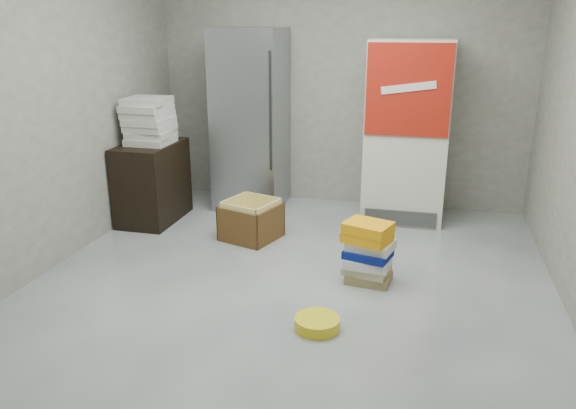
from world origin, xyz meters
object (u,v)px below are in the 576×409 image
Objects in this scene: coke_cooler at (407,131)px; phonebook_stack_main at (368,252)px; steel_fridge at (251,120)px; wood_shelf at (152,182)px; cardboard_box at (251,223)px.

coke_cooler is 3.62× the size of phonebook_stack_main.
wood_shelf is at bearing -138.69° from steel_fridge.
phonebook_stack_main is at bearing -22.22° from wood_shelf.
steel_fridge is 3.26× the size of cardboard_box.
wood_shelf is (-0.83, -0.73, -0.55)m from steel_fridge.
wood_shelf is 2.49m from phonebook_stack_main.
steel_fridge is 1.23m from wood_shelf.
coke_cooler is 2.63m from wood_shelf.
steel_fridge is 1.06× the size of coke_cooler.
steel_fridge is at bearing 144.21° from phonebook_stack_main.
phonebook_stack_main is (-0.18, -1.67, -0.66)m from coke_cooler.
steel_fridge is 1.65m from coke_cooler.
coke_cooler is 3.09× the size of cardboard_box.
steel_fridge is at bearing 179.82° from coke_cooler.
steel_fridge is 3.82× the size of phonebook_stack_main.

